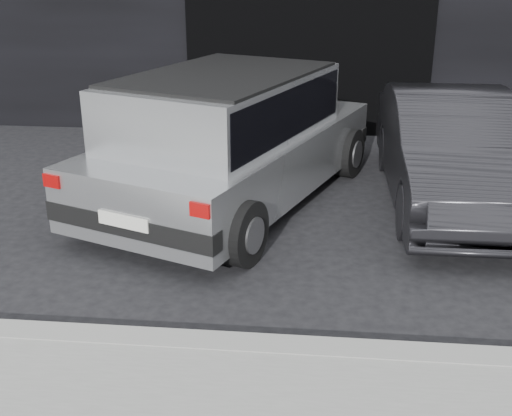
# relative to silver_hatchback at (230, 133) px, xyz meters

# --- Properties ---
(ground) EXTENTS (80.00, 80.00, 0.00)m
(ground) POSITION_rel_silver_hatchback_xyz_m (-0.17, -0.61, -0.87)
(ground) COLOR black
(ground) RESTS_ON ground
(garage_opening) EXTENTS (4.00, 0.10, 2.60)m
(garage_opening) POSITION_rel_silver_hatchback_xyz_m (0.83, 3.38, 0.43)
(garage_opening) COLOR black
(garage_opening) RESTS_ON ground
(curb) EXTENTS (18.00, 0.25, 0.12)m
(curb) POSITION_rel_silver_hatchback_xyz_m (0.83, -3.21, -0.81)
(curb) COLOR gray
(curb) RESTS_ON ground
(silver_hatchback) EXTENTS (3.38, 4.75, 1.60)m
(silver_hatchback) POSITION_rel_silver_hatchback_xyz_m (0.00, 0.00, 0.00)
(silver_hatchback) COLOR #A9ABAD
(silver_hatchback) RESTS_ON ground
(second_car) EXTENTS (1.43, 4.06, 1.34)m
(second_car) POSITION_rel_silver_hatchback_xyz_m (2.63, 0.25, -0.21)
(second_car) COLOR black
(second_car) RESTS_ON ground
(cat_siamese) EXTENTS (0.27, 0.73, 0.25)m
(cat_siamese) POSITION_rel_silver_hatchback_xyz_m (-0.24, -1.39, -0.76)
(cat_siamese) COLOR beige
(cat_siamese) RESTS_ON ground
(cat_white) EXTENTS (0.87, 0.41, 0.41)m
(cat_white) POSITION_rel_silver_hatchback_xyz_m (-0.90, -1.05, -0.67)
(cat_white) COLOR silver
(cat_white) RESTS_ON ground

